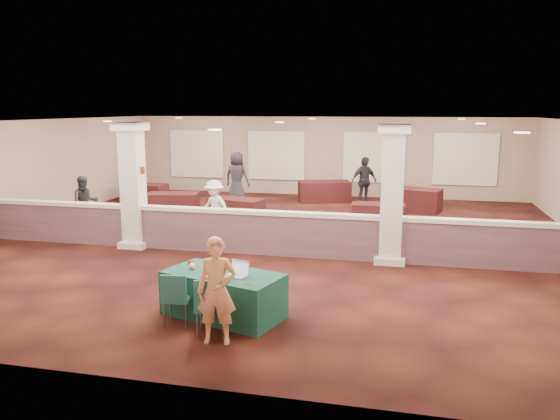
% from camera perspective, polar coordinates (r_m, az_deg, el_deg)
% --- Properties ---
extents(ground, '(16.00, 16.00, 0.00)m').
position_cam_1_polar(ground, '(14.91, -0.04, -3.18)').
color(ground, '#431810').
rests_on(ground, ground).
extents(wall_back, '(16.00, 0.04, 3.20)m').
position_cam_1_polar(wall_back, '(22.43, 4.62, 5.60)').
color(wall_back, gray).
rests_on(wall_back, ground).
extents(wall_front, '(16.00, 0.04, 3.20)m').
position_cam_1_polar(wall_front, '(7.20, -14.70, -5.55)').
color(wall_front, gray).
rests_on(wall_front, ground).
extents(wall_left, '(0.04, 16.00, 3.20)m').
position_cam_1_polar(wall_left, '(18.17, -25.49, 3.41)').
color(wall_left, gray).
rests_on(wall_left, ground).
extents(ceiling, '(16.00, 16.00, 0.02)m').
position_cam_1_polar(ceiling, '(14.48, -0.04, 9.21)').
color(ceiling, white).
rests_on(ceiling, wall_back).
extents(partition_wall, '(15.60, 0.28, 1.10)m').
position_cam_1_polar(partition_wall, '(13.36, -1.50, -2.31)').
color(partition_wall, '#4E343C').
rests_on(partition_wall, ground).
extents(column_left, '(0.72, 0.72, 3.20)m').
position_cam_1_polar(column_left, '(14.44, -15.10, 2.61)').
color(column_left, silver).
rests_on(column_left, ground).
extents(column_right, '(0.72, 0.72, 3.20)m').
position_cam_1_polar(column_right, '(12.75, 11.65, 1.73)').
color(column_right, silver).
rests_on(column_right, ground).
extents(sconce_left, '(0.12, 0.12, 0.18)m').
position_cam_1_polar(sconce_left, '(14.53, -16.15, 4.05)').
color(sconce_left, brown).
rests_on(sconce_left, column_left).
extents(sconce_right, '(0.12, 0.12, 0.18)m').
position_cam_1_polar(sconce_right, '(14.27, -14.18, 4.03)').
color(sconce_right, brown).
rests_on(sconce_right, column_left).
extents(near_table, '(2.23, 1.56, 0.78)m').
position_cam_1_polar(near_table, '(9.58, -5.94, -8.78)').
color(near_table, '#0F3933').
rests_on(near_table, ground).
extents(conf_chair_main, '(0.58, 0.59, 0.97)m').
position_cam_1_polar(conf_chair_main, '(8.70, -7.30, -9.55)').
color(conf_chair_main, '#1E5A58').
rests_on(conf_chair_main, ground).
extents(conf_chair_side, '(0.51, 0.51, 0.90)m').
position_cam_1_polar(conf_chair_side, '(9.27, -10.85, -8.67)').
color(conf_chair_side, '#1E5A58').
rests_on(conf_chair_side, ground).
extents(woman, '(0.66, 0.50, 1.66)m').
position_cam_1_polar(woman, '(8.42, -6.62, -8.39)').
color(woman, tan).
rests_on(woman, ground).
extents(far_table_front_left, '(1.87, 1.22, 0.70)m').
position_cam_1_polar(far_table_front_left, '(19.00, -11.13, 0.71)').
color(far_table_front_left, black).
rests_on(far_table_front_left, ground).
extents(far_table_front_center, '(1.88, 1.26, 0.70)m').
position_cam_1_polar(far_table_front_center, '(17.61, -4.62, 0.10)').
color(far_table_front_center, black).
rests_on(far_table_front_center, ground).
extents(far_table_front_right, '(1.64, 0.87, 0.65)m').
position_cam_1_polar(far_table_front_right, '(17.11, 10.21, -0.42)').
color(far_table_front_right, black).
rests_on(far_table_front_right, ground).
extents(far_table_back_left, '(1.74, 0.95, 0.68)m').
position_cam_1_polar(far_table_back_left, '(21.63, -14.00, 1.77)').
color(far_table_back_left, black).
rests_on(far_table_back_left, ground).
extents(far_table_back_center, '(2.14, 1.52, 0.79)m').
position_cam_1_polar(far_table_back_center, '(21.03, 4.65, 1.95)').
color(far_table_back_center, black).
rests_on(far_table_back_center, ground).
extents(far_table_back_right, '(2.16, 1.48, 0.80)m').
position_cam_1_polar(far_table_back_right, '(19.63, 13.58, 1.08)').
color(far_table_back_right, black).
rests_on(far_table_back_right, ground).
extents(attendee_a, '(0.85, 0.79, 1.57)m').
position_cam_1_polar(attendee_a, '(17.28, -19.70, 0.77)').
color(attendee_a, black).
rests_on(attendee_a, ground).
extents(attendee_b, '(1.08, 0.78, 1.54)m').
position_cam_1_polar(attendee_b, '(15.67, -6.86, 0.31)').
color(attendee_b, silver).
rests_on(attendee_b, ground).
extents(attendee_c, '(1.15, 1.04, 1.80)m').
position_cam_1_polar(attendee_c, '(20.33, 8.77, 3.00)').
color(attendee_c, black).
rests_on(attendee_c, ground).
extents(attendee_d, '(1.01, 0.64, 1.93)m').
position_cam_1_polar(attendee_d, '(20.82, -4.53, 3.45)').
color(attendee_d, black).
rests_on(attendee_d, ground).
extents(laptop_base, '(0.41, 0.34, 0.02)m').
position_cam_1_polar(laptop_base, '(9.23, -4.57, -6.90)').
color(laptop_base, silver).
rests_on(laptop_base, near_table).
extents(laptop_screen, '(0.34, 0.12, 0.23)m').
position_cam_1_polar(laptop_screen, '(9.29, -4.15, -5.96)').
color(laptop_screen, silver).
rests_on(laptop_screen, near_table).
extents(screen_glow, '(0.31, 0.10, 0.20)m').
position_cam_1_polar(screen_glow, '(9.29, -4.17, -6.06)').
color(screen_glow, silver).
rests_on(screen_glow, near_table).
extents(knitting, '(0.50, 0.43, 0.03)m').
position_cam_1_polar(knitting, '(9.22, -6.70, -6.93)').
color(knitting, '#C5501F').
rests_on(knitting, near_table).
extents(yarn_cream, '(0.12, 0.12, 0.12)m').
position_cam_1_polar(yarn_cream, '(9.70, -9.18, -5.83)').
color(yarn_cream, beige).
rests_on(yarn_cream, near_table).
extents(yarn_red, '(0.11, 0.11, 0.11)m').
position_cam_1_polar(yarn_red, '(9.92, -9.31, -5.50)').
color(yarn_red, maroon).
rests_on(yarn_red, near_table).
extents(yarn_grey, '(0.11, 0.11, 0.11)m').
position_cam_1_polar(yarn_grey, '(9.82, -7.82, -5.62)').
color(yarn_grey, '#545459').
rests_on(yarn_grey, near_table).
extents(scissors, '(0.13, 0.07, 0.01)m').
position_cam_1_polar(scissors, '(8.84, -3.47, -7.71)').
color(scissors, red).
rests_on(scissors, near_table).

